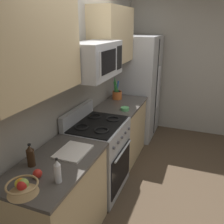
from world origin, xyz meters
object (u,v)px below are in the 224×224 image
refrigerator (138,88)px  bottle_soy (31,156)px  fruit_basket (22,187)px  microwave (94,60)px  apple_loose (37,174)px  prep_bowl (125,109)px  range_oven (98,156)px  cutting_board (73,151)px  bottle_vinegar (58,171)px  utensil_crock (117,94)px

refrigerator → bottle_soy: refrigerator is taller
refrigerator → fruit_basket: (-3.16, 0.01, 0.03)m
microwave → fruit_basket: 1.51m
microwave → apple_loose: 1.36m
bottle_soy → prep_bowl: bottle_soy is taller
range_oven → refrigerator: bearing=-0.5°
cutting_board → bottle_vinegar: bearing=-164.6°
prep_bowl → fruit_basket: bearing=175.8°
microwave → fruit_basket: bearing=-178.5°
refrigerator → fruit_basket: 3.16m
prep_bowl → cutting_board: bearing=175.8°
range_oven → fruit_basket: (-1.33, -0.01, 0.49)m
refrigerator → bottle_vinegar: size_ratio=8.99×
apple_loose → bottle_vinegar: bearing=-85.7°
utensil_crock → bottle_vinegar: size_ratio=1.62×
apple_loose → bottle_soy: bearing=51.8°
refrigerator → bottle_soy: bearing=176.4°
microwave → bottle_soy: (-1.02, 0.14, -0.68)m
utensil_crock → fruit_basket: 2.41m
microwave → prep_bowl: (0.60, -0.18, -0.75)m
fruit_basket → apple_loose: size_ratio=3.14×
utensil_crock → refrigerator: bearing=-11.6°
range_oven → fruit_basket: bearing=-179.7°
range_oven → fruit_basket: size_ratio=4.70×
fruit_basket → cutting_board: 0.64m
cutting_board → range_oven: bearing=4.6°
bottle_vinegar → prep_bowl: bearing=0.9°
microwave → bottle_soy: 1.23m
microwave → cutting_board: (-0.69, -0.08, -0.76)m
refrigerator → bottle_vinegar: refrigerator is taller
bottle_soy → utensil_crock: bearing=-0.6°
bottle_vinegar → prep_bowl: bottle_vinegar is taller
microwave → bottle_soy: bearing=172.4°
refrigerator → microwave: (-1.83, 0.04, 0.75)m
bottle_soy → microwave: bearing=-7.6°
utensil_crock → apple_loose: (-2.22, -0.13, -0.04)m
microwave → bottle_vinegar: microwave is taller
utensil_crock → prep_bowl: (-0.48, -0.29, -0.05)m
fruit_basket → microwave: bearing=1.5°
fruit_basket → prep_bowl: size_ratio=1.91×
microwave → utensil_crock: size_ratio=2.29×
range_oven → cutting_board: size_ratio=3.13×
microwave → bottle_soy: microwave is taller
bottle_soy → cutting_board: bearing=-33.4°
microwave → cutting_board: bearing=-173.2°
cutting_board → apple_loose: bearing=172.4°
fruit_basket → cutting_board: size_ratio=0.67×
refrigerator → prep_bowl: size_ratio=15.36×
apple_loose → bottle_soy: size_ratio=0.35×
refrigerator → utensil_crock: (-0.76, 0.16, 0.05)m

